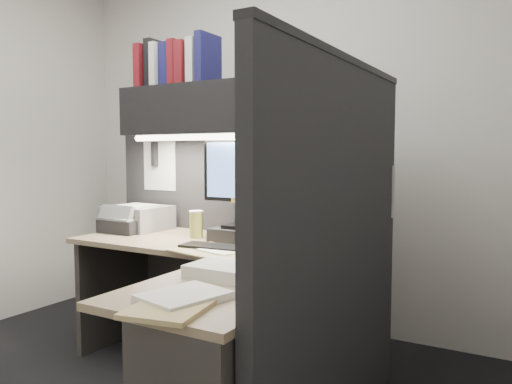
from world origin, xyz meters
TOP-DOWN VIEW (x-y plane):
  - wall_back at (0.00, 1.50)m, footprint 3.50×0.04m
  - partition_back at (0.03, 0.93)m, footprint 1.90×0.06m
  - partition_right at (0.98, 0.18)m, footprint 0.06×1.50m
  - desk at (0.43, -0.00)m, footprint 1.70×1.53m
  - overhead_shelf at (0.12, 0.75)m, footprint 1.55×0.34m
  - task_light_tube at (0.12, 0.61)m, footprint 1.32×0.04m
  - monitor at (0.25, 0.66)m, footprint 0.55×0.25m
  - keyboard at (0.26, 0.39)m, footprint 0.46×0.19m
  - mousepad at (0.72, 0.40)m, footprint 0.25×0.23m
  - mouse at (0.73, 0.38)m, footprint 0.06×0.10m
  - telephone at (0.71, 0.72)m, footprint 0.22×0.23m
  - coffee_cup at (-0.09, 0.63)m, footprint 0.10×0.10m
  - printer at (-0.63, 0.70)m, footprint 0.40×0.35m
  - notebook_stack at (-0.61, 0.58)m, footprint 0.29×0.24m
  - open_folder at (0.29, 0.32)m, footprint 0.54×0.41m
  - paper_stack_a at (0.58, -0.08)m, footprint 0.27×0.23m
  - paper_stack_b at (0.66, -0.43)m, footprint 0.28×0.32m
  - manila_stack at (0.68, -0.53)m, footprint 0.28×0.34m
  - binder_row at (-0.32, 0.75)m, footprint 0.52×0.25m
  - pinned_papers at (0.42, 0.56)m, footprint 1.76×1.31m

SIDE VIEW (x-z plane):
  - desk at x=0.43m, z-range 0.08..0.81m
  - mousepad at x=0.72m, z-range 0.73..0.73m
  - open_folder at x=0.29m, z-range 0.73..0.74m
  - manila_stack at x=0.68m, z-range 0.73..0.75m
  - keyboard at x=0.26m, z-range 0.73..0.75m
  - paper_stack_b at x=0.66m, z-range 0.73..0.76m
  - mouse at x=0.73m, z-range 0.73..0.77m
  - paper_stack_a at x=0.58m, z-range 0.73..0.78m
  - notebook_stack at x=-0.61m, z-range 0.73..0.82m
  - telephone at x=0.71m, z-range 0.73..0.82m
  - partition_back at x=0.03m, z-range 0.00..1.60m
  - partition_right at x=0.98m, z-range 0.00..1.60m
  - coffee_cup at x=-0.09m, z-range 0.73..0.88m
  - printer at x=-0.63m, z-range 0.73..0.89m
  - monitor at x=0.25m, z-range 0.67..1.26m
  - pinned_papers at x=0.42m, z-range 0.80..1.31m
  - task_light_tube at x=0.12m, z-range 1.31..1.35m
  - wall_back at x=0.00m, z-range 0.00..2.70m
  - overhead_shelf at x=0.12m, z-range 1.35..1.65m
  - binder_row at x=-0.32m, z-range 1.64..1.95m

